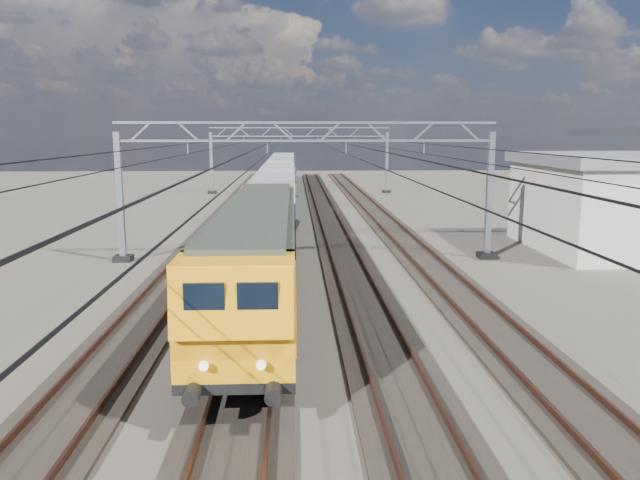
{
  "coord_description": "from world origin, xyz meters",
  "views": [
    {
      "loc": [
        -0.69,
        -27.93,
        6.58
      ],
      "look_at": [
        0.34,
        -3.85,
        2.4
      ],
      "focal_mm": 35.0,
      "sensor_mm": 36.0,
      "label": 1
    }
  ],
  "objects_px": {
    "catenary_gantry_far": "(300,157)",
    "hopper_wagon_lead": "(273,200)",
    "hopper_wagon_fourth": "(283,165)",
    "hopper_wagon_third": "(281,172)",
    "catenary_gantry_mid": "(307,185)",
    "locomotive": "(258,249)",
    "hopper_wagon_mid": "(278,183)"
  },
  "relations": [
    {
      "from": "catenary_gantry_far",
      "to": "hopper_wagon_lead",
      "type": "distance_m",
      "value": 27.67
    },
    {
      "from": "hopper_wagon_fourth",
      "to": "hopper_wagon_third",
      "type": "bearing_deg",
      "value": -90.0
    },
    {
      "from": "catenary_gantry_mid",
      "to": "catenary_gantry_far",
      "type": "distance_m",
      "value": 36.0
    },
    {
      "from": "locomotive",
      "to": "hopper_wagon_lead",
      "type": "distance_m",
      "value": 17.7
    },
    {
      "from": "hopper_wagon_lead",
      "to": "hopper_wagon_mid",
      "type": "xyz_separation_m",
      "value": [
        0.0,
        14.2,
        0.0
      ]
    },
    {
      "from": "catenary_gantry_mid",
      "to": "hopper_wagon_fourth",
      "type": "height_order",
      "value": "catenary_gantry_mid"
    },
    {
      "from": "catenary_gantry_far",
      "to": "hopper_wagon_third",
      "type": "bearing_deg",
      "value": 156.84
    },
    {
      "from": "hopper_wagon_third",
      "to": "hopper_wagon_lead",
      "type": "bearing_deg",
      "value": -90.0
    },
    {
      "from": "catenary_gantry_far",
      "to": "hopper_wagon_third",
      "type": "relative_size",
      "value": 1.53
    },
    {
      "from": "catenary_gantry_far",
      "to": "hopper_wagon_fourth",
      "type": "xyz_separation_m",
      "value": [
        -2.0,
        15.06,
        -1.67
      ]
    },
    {
      "from": "locomotive",
      "to": "hopper_wagon_third",
      "type": "height_order",
      "value": "locomotive"
    },
    {
      "from": "hopper_wagon_lead",
      "to": "hopper_wagon_mid",
      "type": "relative_size",
      "value": 1.0
    },
    {
      "from": "hopper_wagon_lead",
      "to": "hopper_wagon_fourth",
      "type": "bearing_deg",
      "value": 90.0
    },
    {
      "from": "hopper_wagon_mid",
      "to": "hopper_wagon_fourth",
      "type": "xyz_separation_m",
      "value": [
        0.0,
        28.4,
        0.0
      ]
    },
    {
      "from": "catenary_gantry_mid",
      "to": "hopper_wagon_lead",
      "type": "height_order",
      "value": "catenary_gantry_mid"
    },
    {
      "from": "catenary_gantry_mid",
      "to": "hopper_wagon_fourth",
      "type": "xyz_separation_m",
      "value": [
        -2.0,
        51.06,
        -1.67
      ]
    },
    {
      "from": "catenary_gantry_mid",
      "to": "locomotive",
      "type": "bearing_deg",
      "value": -102.21
    },
    {
      "from": "hopper_wagon_fourth",
      "to": "catenary_gantry_mid",
      "type": "bearing_deg",
      "value": -87.76
    },
    {
      "from": "hopper_wagon_mid",
      "to": "catenary_gantry_mid",
      "type": "bearing_deg",
      "value": -84.95
    },
    {
      "from": "catenary_gantry_mid",
      "to": "catenary_gantry_far",
      "type": "xyz_separation_m",
      "value": [
        0.0,
        36.0,
        0.0
      ]
    },
    {
      "from": "locomotive",
      "to": "hopper_wagon_lead",
      "type": "xyz_separation_m",
      "value": [
        -0.0,
        17.7,
        -0.09
      ]
    },
    {
      "from": "catenary_gantry_far",
      "to": "hopper_wagon_lead",
      "type": "relative_size",
      "value": 1.53
    },
    {
      "from": "catenary_gantry_mid",
      "to": "hopper_wagon_third",
      "type": "height_order",
      "value": "catenary_gantry_mid"
    },
    {
      "from": "hopper_wagon_mid",
      "to": "hopper_wagon_fourth",
      "type": "bearing_deg",
      "value": 90.0
    },
    {
      "from": "catenary_gantry_far",
      "to": "hopper_wagon_mid",
      "type": "height_order",
      "value": "catenary_gantry_far"
    },
    {
      "from": "locomotive",
      "to": "hopper_wagon_fourth",
      "type": "relative_size",
      "value": 1.62
    },
    {
      "from": "hopper_wagon_mid",
      "to": "hopper_wagon_third",
      "type": "bearing_deg",
      "value": 90.0
    },
    {
      "from": "hopper_wagon_third",
      "to": "catenary_gantry_mid",
      "type": "bearing_deg",
      "value": -86.89
    },
    {
      "from": "hopper_wagon_lead",
      "to": "catenary_gantry_mid",
      "type": "bearing_deg",
      "value": -76.69
    },
    {
      "from": "catenary_gantry_mid",
      "to": "hopper_wagon_fourth",
      "type": "relative_size",
      "value": 1.53
    },
    {
      "from": "catenary_gantry_mid",
      "to": "catenary_gantry_far",
      "type": "relative_size",
      "value": 1.0
    },
    {
      "from": "hopper_wagon_mid",
      "to": "hopper_wagon_third",
      "type": "xyz_separation_m",
      "value": [
        0.0,
        14.2,
        0.0
      ]
    }
  ]
}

